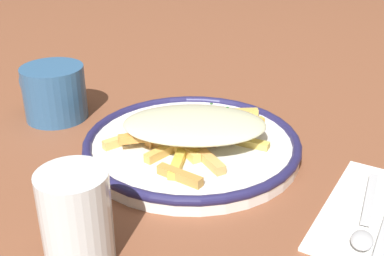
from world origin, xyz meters
name	(u,v)px	position (x,y,z in m)	size (l,w,h in m)	color
ground_plane	(192,153)	(0.00, 0.00, 0.00)	(2.60, 2.60, 0.00)	brown
plate	(192,145)	(0.00, 0.00, 0.01)	(0.29, 0.29, 0.02)	white
fries_heap	(193,128)	(0.00, 0.00, 0.04)	(0.22, 0.23, 0.04)	gold
spoon	(365,222)	(-0.24, 0.06, 0.01)	(0.03, 0.15, 0.01)	silver
water_glass	(76,218)	(-0.01, 0.24, 0.05)	(0.07, 0.07, 0.10)	silver
coffee_mug	(54,92)	(0.24, 0.01, 0.04)	(0.12, 0.10, 0.08)	#305D8B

